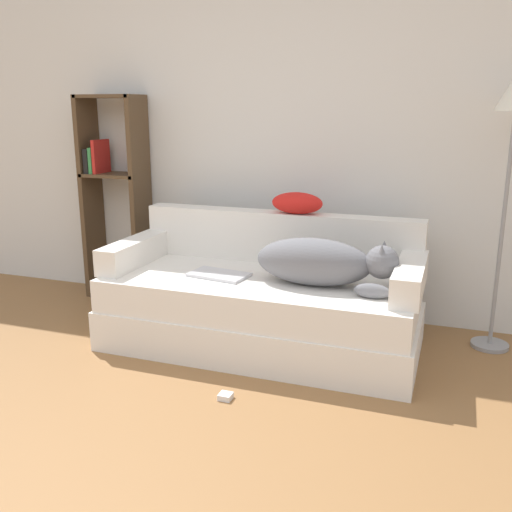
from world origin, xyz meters
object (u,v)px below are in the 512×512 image
object	(u,v)px
throw_pillow	(297,203)
bookshelf	(113,186)
power_adapter	(226,396)
laptop	(219,275)
couch	(261,312)
dog	(322,262)

from	to	relation	value
throw_pillow	bookshelf	size ratio (longest dim) A/B	0.22
throw_pillow	bookshelf	xyz separation A→B (m)	(-1.47, 0.20, 0.02)
throw_pillow	power_adapter	world-z (taller)	throw_pillow
laptop	throw_pillow	bearing A→B (deg)	58.36
couch	bookshelf	size ratio (longest dim) A/B	1.24
laptop	throw_pillow	distance (m)	0.68
dog	laptop	xyz separation A→B (m)	(-0.62, -0.03, -0.13)
laptop	power_adapter	world-z (taller)	laptop
bookshelf	power_adapter	size ratio (longest dim) A/B	23.05
couch	laptop	distance (m)	0.34
dog	bookshelf	distance (m)	1.85
couch	dog	size ratio (longest dim) A/B	2.32
couch	laptop	size ratio (longest dim) A/B	5.00
power_adapter	couch	bearing A→B (deg)	94.26
couch	throw_pillow	size ratio (longest dim) A/B	5.71
couch	laptop	bearing A→B (deg)	-162.28
dog	power_adapter	world-z (taller)	dog
bookshelf	couch	bearing A→B (deg)	-21.98
bookshelf	laptop	bearing A→B (deg)	-29.29
laptop	throw_pillow	xyz separation A→B (m)	(0.36, 0.43, 0.39)
laptop	dog	bearing A→B (deg)	10.87
dog	bookshelf	xyz separation A→B (m)	(-1.73, 0.60, 0.27)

